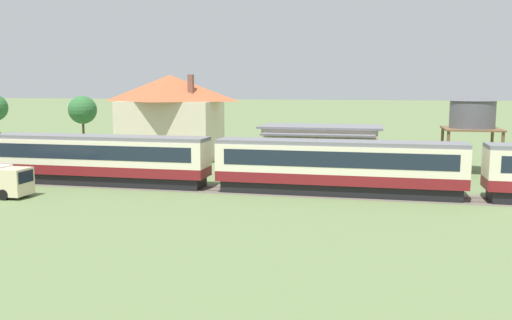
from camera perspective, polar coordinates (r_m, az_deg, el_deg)
passenger_train at (r=41.41m, az=8.99°, el=-0.51°), size 97.76×2.99×4.10m
railway_track at (r=43.05m, az=-1.95°, el=-3.16°), size 143.61×3.60×0.04m
station_building at (r=52.01m, az=6.86°, el=1.20°), size 11.40×7.13×4.48m
station_house_terracotta_roof at (r=61.87m, az=-8.98°, el=4.62°), size 11.41×7.64×9.43m
water_tower at (r=54.79m, az=21.82°, el=4.54°), size 5.13×5.13×7.32m
yard_tree_1 at (r=71.54m, az=-17.79°, el=5.03°), size 3.52×3.52×7.01m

